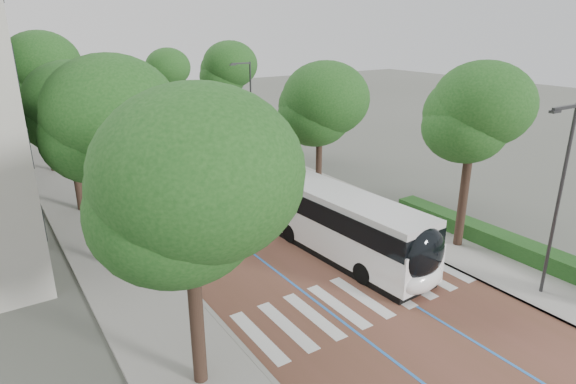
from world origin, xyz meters
The scene contains 20 objects.
ground centered at (0.00, 0.00, 0.00)m, with size 160.00×160.00×0.00m, color #51544C.
road centered at (0.00, 40.00, 0.01)m, with size 11.00×140.00×0.02m, color brown.
sidewalk_left centered at (-7.50, 40.00, 0.06)m, with size 4.00×140.00×0.12m, color gray.
sidewalk_right centered at (7.50, 40.00, 0.06)m, with size 4.00×140.00×0.12m, color gray.
kerb_left centered at (-5.60, 40.00, 0.06)m, with size 0.20×140.00×0.14m, color gray.
kerb_right centered at (5.60, 40.00, 0.06)m, with size 0.20×140.00×0.14m, color gray.
zebra_crossing centered at (0.20, 1.00, 0.03)m, with size 10.55×3.60×0.01m.
lane_line_left centered at (-1.60, 40.00, 0.02)m, with size 0.12×126.00×0.01m, color blue.
lane_line_right centered at (1.60, 40.00, 0.02)m, with size 0.12×126.00×0.01m, color blue.
hedge centered at (9.10, 0.00, 0.52)m, with size 1.20×14.00×0.80m, color #153D15.
streetlight_near centered at (6.62, -3.00, 4.82)m, with size 1.82×0.20×8.00m.
streetlight_far centered at (6.62, 22.00, 4.82)m, with size 1.82×0.20×8.00m.
lamp_post_left centered at (-6.10, 8.00, 4.12)m, with size 0.14×0.14×8.00m, color #2F2F31.
trees_left centered at (-7.50, 23.20, 6.71)m, with size 5.88×60.53×9.93m.
trees_right centered at (7.70, 22.01, 6.02)m, with size 5.94×46.99×8.97m.
lead_bus centered at (1.84, 8.01, 1.63)m, with size 3.50×18.50×3.20m.
bus_queued_0 centered at (2.35, 24.34, 1.62)m, with size 3.09×12.50×3.20m.
bus_queued_1 centered at (2.31, 37.20, 1.62)m, with size 2.57×12.40×3.20m.
bus_queued_2 centered at (2.32, 50.63, 1.62)m, with size 2.87×12.46×3.20m.
bus_queued_3 centered at (2.42, 63.10, 1.62)m, with size 2.59×12.41×3.20m.
Camera 1 is at (-12.10, -12.04, 10.88)m, focal length 30.00 mm.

